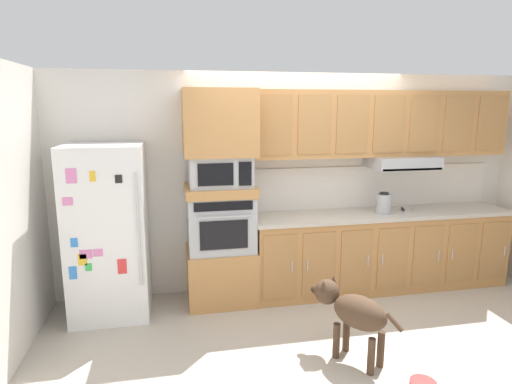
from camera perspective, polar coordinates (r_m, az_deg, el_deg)
ground_plane at (r=4.47m, az=9.12°, el=-17.07°), size 9.60×9.60×0.00m
back_kitchen_wall at (r=5.07m, az=5.21°, el=1.42°), size 6.20×0.12×2.50m
side_panel_left at (r=4.02m, az=-31.02°, el=-2.77°), size 0.12×7.10×2.50m
refrigerator at (r=4.57m, az=-19.19°, el=-5.01°), size 0.76×0.73×1.76m
oven_base_cabinet at (r=4.81m, az=-4.65°, el=-10.92°), size 0.74×0.62×0.60m
built_in_oven at (r=4.61m, az=-4.77°, el=-4.01°), size 0.70×0.62×0.60m
appliance_mid_shelf at (r=4.54m, az=-4.84°, el=0.26°), size 0.74×0.62×0.10m
microwave at (r=4.50m, az=-4.88°, el=2.88°), size 0.64×0.54×0.32m
appliance_upper_cabinet at (r=4.46m, az=-5.00°, el=9.26°), size 0.74×0.62×0.68m
lower_cabinet_run at (r=5.29m, az=16.24°, el=-7.62°), size 3.03×0.63×0.88m
countertop_slab at (r=5.17m, az=16.50°, el=-2.78°), size 3.07×0.64×0.04m
backsplash_panel at (r=5.36m, az=15.24°, el=0.74°), size 3.07×0.02×0.50m
upper_cabinet_with_hood at (r=5.14m, az=16.64°, el=8.46°), size 3.03×0.48×0.88m
screwdriver at (r=5.32m, az=19.16°, el=-2.16°), size 0.16×0.15×0.03m
electric_kettle at (r=5.09m, az=16.72°, el=-1.45°), size 0.17×0.17×0.24m
dog at (r=3.79m, az=12.72°, el=-15.20°), size 0.56×0.78×0.65m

